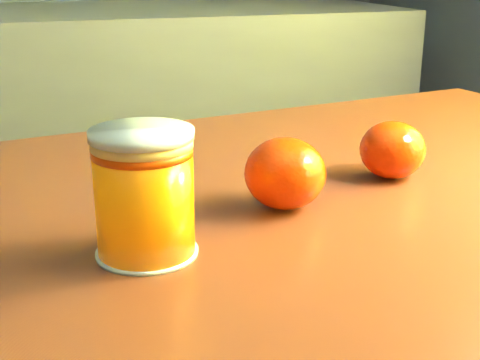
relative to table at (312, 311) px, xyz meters
name	(u,v)px	position (x,y,z in m)	size (l,w,h in m)	color
table	(312,311)	(0.00, 0.00, 0.00)	(1.18, 0.91, 0.81)	brown
juice_glass	(144,194)	(-0.16, -0.04, 0.15)	(0.08, 0.08, 0.10)	orange
orange_front	(285,173)	(-0.02, 0.02, 0.14)	(0.07, 0.07, 0.07)	red
orange_back	(393,150)	(0.11, 0.06, 0.13)	(0.07, 0.07, 0.06)	red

